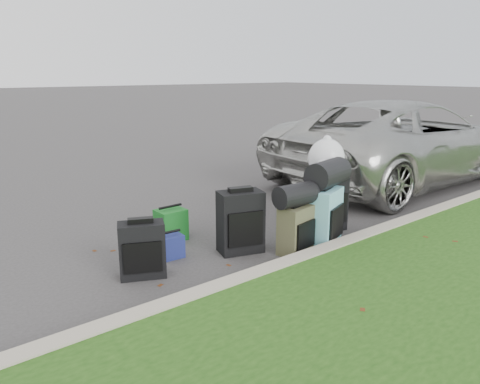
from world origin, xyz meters
TOP-DOWN VIEW (x-y plane):
  - ground at (0.00, 0.00)m, footprint 120.00×120.00m
  - curb at (0.00, -1.00)m, footprint 120.00×0.18m
  - suv at (4.06, 0.61)m, footprint 5.42×2.60m
  - suitcase_small_black at (-1.61, -0.13)m, footprint 0.51×0.41m
  - suitcase_large_black_left at (-0.45, -0.23)m, footprint 0.55×0.43m
  - suitcase_olive at (-0.00, -0.66)m, footprint 0.43×0.31m
  - suitcase_teal at (0.43, -0.69)m, footprint 0.54×0.42m
  - suitcase_large_black_right at (0.89, -0.34)m, footprint 0.51×0.38m
  - tote_green at (-0.85, 0.59)m, footprint 0.34×0.27m
  - tote_navy at (-1.14, 0.10)m, footprint 0.25×0.20m
  - duffel_left at (-0.02, -0.65)m, footprint 0.48×0.27m
  - duffel_right at (0.52, -0.64)m, footprint 0.62×0.43m
  - trash_bag at (0.91, -0.27)m, footprint 0.47×0.47m

SIDE VIEW (x-z plane):
  - ground at x=0.00m, z-range 0.00..0.00m
  - curb at x=0.00m, z-range 0.00..0.15m
  - tote_navy at x=-1.14m, z-range 0.00..0.26m
  - tote_green at x=-0.85m, z-range 0.00..0.38m
  - suitcase_olive at x=0.00m, z-range 0.00..0.54m
  - suitcase_small_black at x=-1.61m, z-range 0.00..0.55m
  - suitcase_teal at x=0.43m, z-range 0.00..0.68m
  - suitcase_large_black_right at x=0.89m, z-range 0.00..0.68m
  - suitcase_large_black_left at x=-0.45m, z-range 0.00..0.70m
  - duffel_left at x=-0.02m, z-range 0.54..0.80m
  - suv at x=4.06m, z-range 0.00..1.49m
  - duffel_right at x=0.52m, z-range 0.68..0.99m
  - trash_bag at x=0.91m, z-range 0.68..1.15m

